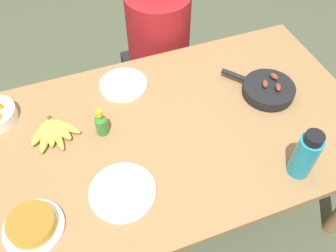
# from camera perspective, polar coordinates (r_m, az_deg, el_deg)

# --- Properties ---
(ground_plane) EXTENTS (14.00, 14.00, 0.00)m
(ground_plane) POSITION_cam_1_polar(r_m,az_deg,el_deg) (2.16, 0.00, -13.10)
(ground_plane) COLOR #474C38
(dining_table) EXTENTS (1.75, 0.99, 0.75)m
(dining_table) POSITION_cam_1_polar(r_m,az_deg,el_deg) (1.60, 0.00, -2.66)
(dining_table) COLOR olive
(dining_table) RESTS_ON ground_plane
(banana_bunch) EXTENTS (0.23, 0.20, 0.04)m
(banana_bunch) POSITION_cam_1_polar(r_m,az_deg,el_deg) (1.58, -17.96, -0.79)
(banana_bunch) COLOR gold
(banana_bunch) RESTS_ON dining_table
(skillet) EXTENTS (0.28, 0.31, 0.08)m
(skillet) POSITION_cam_1_polar(r_m,az_deg,el_deg) (1.72, 15.69, 5.65)
(skillet) COLOR black
(skillet) RESTS_ON dining_table
(frittata_plate_center) EXTENTS (0.21, 0.21, 0.06)m
(frittata_plate_center) POSITION_cam_1_polar(r_m,az_deg,el_deg) (1.36, -20.95, -14.67)
(frittata_plate_center) COLOR white
(frittata_plate_center) RESTS_ON dining_table
(empty_plate_near_front) EXTENTS (0.23, 0.23, 0.02)m
(empty_plate_near_front) POSITION_cam_1_polar(r_m,az_deg,el_deg) (1.72, -7.17, 6.58)
(empty_plate_near_front) COLOR white
(empty_plate_near_front) RESTS_ON dining_table
(empty_plate_far_left) EXTENTS (0.25, 0.25, 0.02)m
(empty_plate_far_left) POSITION_cam_1_polar(r_m,az_deg,el_deg) (1.36, -7.31, -10.44)
(empty_plate_far_left) COLOR white
(empty_plate_far_left) RESTS_ON dining_table
(water_bottle) EXTENTS (0.09, 0.09, 0.23)m
(water_bottle) POSITION_cam_1_polar(r_m,az_deg,el_deg) (1.42, 21.19, -4.34)
(water_bottle) COLOR teal
(water_bottle) RESTS_ON dining_table
(hot_sauce_bottle) EXTENTS (0.05, 0.05, 0.13)m
(hot_sauce_bottle) POSITION_cam_1_polar(r_m,az_deg,el_deg) (1.50, -10.68, 0.44)
(hot_sauce_bottle) COLOR #337F2D
(hot_sauce_bottle) RESTS_ON dining_table
(person_figure) EXTENTS (0.40, 0.40, 1.19)m
(person_figure) POSITION_cam_1_polar(r_m,az_deg,el_deg) (2.24, -1.42, 10.36)
(person_figure) COLOR black
(person_figure) RESTS_ON ground_plane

